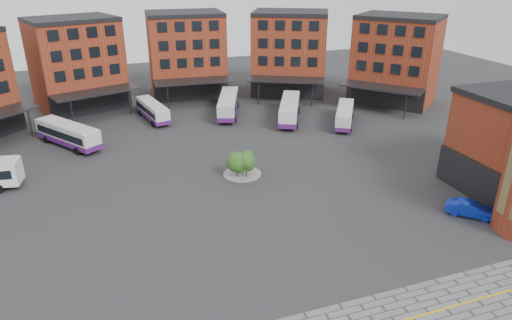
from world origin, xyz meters
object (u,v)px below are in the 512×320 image
object	(u,v)px
bus_c	(152,110)
bus_b	(68,134)
blue_car	(471,209)
bus_f	(345,115)
tree_island	(242,163)
bus_d	(228,104)
bus_e	(290,109)

from	to	relation	value
bus_c	bus_b	bearing A→B (deg)	-159.35
blue_car	bus_f	bearing A→B (deg)	39.79
bus_b	bus_f	distance (m)	39.15
bus_b	tree_island	bearing A→B (deg)	-76.08
bus_f	blue_car	xyz separation A→B (m)	(-1.86, -27.87, -0.75)
bus_b	bus_f	xyz separation A→B (m)	(38.91, -4.35, -0.18)
bus_c	blue_car	distance (m)	46.99
bus_b	bus_d	bearing A→B (deg)	-20.89
bus_d	bus_b	bearing A→B (deg)	-145.97
bus_e	bus_f	world-z (taller)	bus_e
bus_b	bus_e	bearing A→B (deg)	-34.59
bus_e	bus_f	distance (m)	8.38
tree_island	bus_c	size ratio (longest dim) A/B	0.44
bus_c	bus_f	distance (m)	29.42
bus_f	blue_car	distance (m)	27.94
tree_island	blue_car	size ratio (longest dim) A/B	0.97
blue_car	bus_e	bearing A→B (deg)	52.60
bus_b	bus_d	distance (m)	24.49
bus_d	blue_car	size ratio (longest dim) A/B	2.57
bus_c	bus_e	bearing A→B (deg)	-31.45
bus_e	blue_car	xyz separation A→B (m)	(5.15, -32.47, -1.01)
bus_c	blue_car	bearing A→B (deg)	-69.18
bus_c	bus_d	size ratio (longest dim) A/B	0.86
bus_e	tree_island	bearing A→B (deg)	-101.42
bus_b	blue_car	size ratio (longest dim) A/B	2.31
tree_island	bus_f	size ratio (longest dim) A/B	0.46
bus_b	bus_e	world-z (taller)	bus_e
bus_b	blue_car	distance (m)	49.11
bus_b	bus_c	bearing A→B (deg)	-2.96
bus_c	bus_e	xyz separation A→B (m)	(19.92, -7.26, 0.27)
bus_f	bus_e	bearing A→B (deg)	178.91
bus_f	bus_b	bearing A→B (deg)	-154.16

